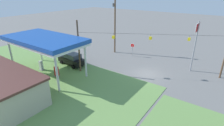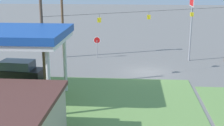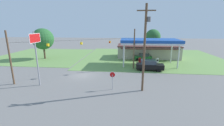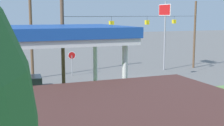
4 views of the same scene
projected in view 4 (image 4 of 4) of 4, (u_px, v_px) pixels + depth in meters
ground_plane at (146, 82)px, 29.16m from camera, size 160.00×160.00×0.00m
gas_station_canopy at (12, 36)px, 16.35m from camera, size 12.16×6.30×5.57m
fuel_pump_near at (50, 112)px, 17.68m from camera, size 0.71×0.56×1.51m
car_at_pumps_front at (17, 92)px, 21.03m from camera, size 5.25×2.42×2.05m
stop_sign_roadside at (72, 58)px, 31.86m from camera, size 0.80×0.08×2.50m
stop_sign_overhead at (165, 21)px, 34.68m from camera, size 0.22×2.44×7.67m
utility_pole_main at (30, 16)px, 29.73m from camera, size 2.20×0.44×10.90m
signal_span_gantry at (147, 37)px, 28.54m from camera, size 18.08×10.24×7.78m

